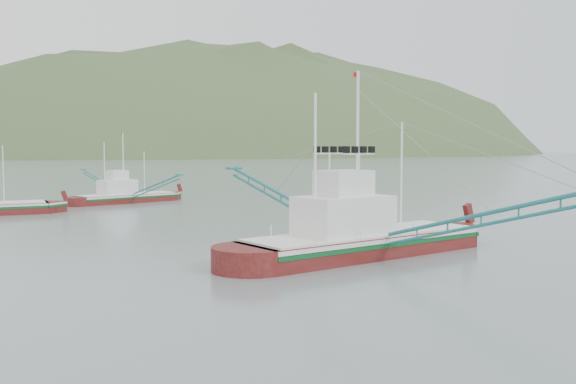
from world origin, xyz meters
TOP-DOWN VIEW (x-y plane):
  - ground at (0.00, 0.00)m, footprint 1200.00×1200.00m
  - main_boat at (-0.47, -2.20)m, footprint 15.76×28.21m
  - bg_boat_far at (0.53, 39.74)m, footprint 11.91×20.73m
  - headland_right at (240.00, 430.00)m, footprint 684.00×432.00m

SIDE VIEW (x-z plane):
  - ground at x=0.00m, z-range 0.00..0.00m
  - headland_right at x=240.00m, z-range -153.00..153.00m
  - bg_boat_far at x=0.53m, z-range -2.80..5.66m
  - main_boat at x=-0.47m, z-range -4.07..7.34m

